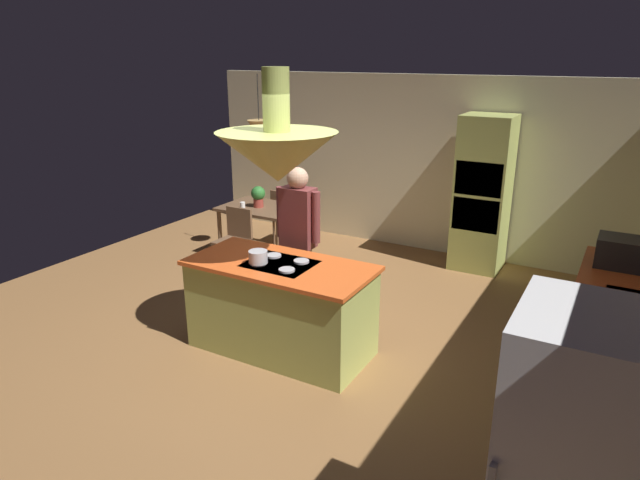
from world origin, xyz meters
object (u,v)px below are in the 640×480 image
at_px(potted_plant_on_table, 258,195).
at_px(kitchen_island, 281,307).
at_px(chair_by_back_wall, 286,214).
at_px(canister_flour, 614,313).
at_px(oven_tower, 482,194).
at_px(dining_table, 262,214).
at_px(chair_facing_island, 235,236).
at_px(cooking_pot_on_cooktop, 258,257).
at_px(microwave_on_counter, 623,253).
at_px(canister_sugar, 615,303).
at_px(cup_on_table, 243,205).
at_px(person_at_island, 298,234).

bearing_deg(potted_plant_on_table, kitchen_island, -50.07).
bearing_deg(chair_by_back_wall, canister_flour, 150.92).
bearing_deg(oven_tower, dining_table, -157.79).
xyz_separation_m(chair_facing_island, potted_plant_on_table, (-0.03, 0.59, 0.42)).
bearing_deg(kitchen_island, chair_by_back_wall, 121.95).
relative_size(canister_flour, cooking_pot_on_cooktop, 0.88).
height_order(canister_flour, microwave_on_counter, microwave_on_counter).
bearing_deg(potted_plant_on_table, chair_by_back_wall, 87.30).
relative_size(chair_by_back_wall, canister_sugar, 5.26).
distance_m(chair_facing_island, canister_sugar, 4.70).
height_order(chair_by_back_wall, canister_flour, canister_flour).
xyz_separation_m(potted_plant_on_table, microwave_on_counter, (4.57, -0.55, 0.13)).
height_order(chair_facing_island, cup_on_table, chair_facing_island).
bearing_deg(person_at_island, dining_table, 136.55).
distance_m(potted_plant_on_table, canister_sugar, 4.87).
xyz_separation_m(dining_table, cup_on_table, (-0.18, -0.20, 0.15)).
relative_size(cup_on_table, cooking_pot_on_cooktop, 0.50).
distance_m(oven_tower, cup_on_table, 3.28).
bearing_deg(cooking_pot_on_cooktop, chair_by_back_wall, 118.34).
relative_size(chair_facing_island, chair_by_back_wall, 1.00).
distance_m(kitchen_island, chair_facing_island, 2.25).
bearing_deg(person_at_island, potted_plant_on_table, 137.81).
bearing_deg(potted_plant_on_table, oven_tower, 22.54).
xyz_separation_m(dining_table, canister_sugar, (4.54, -1.72, 0.35)).
distance_m(chair_facing_island, microwave_on_counter, 4.57).
distance_m(person_at_island, microwave_on_counter, 3.18).
relative_size(dining_table, cooking_pot_on_cooktop, 6.23).
bearing_deg(potted_plant_on_table, canister_flour, -22.22).
relative_size(person_at_island, canister_flour, 10.83).
bearing_deg(canister_sugar, oven_tower, 121.30).
height_order(oven_tower, canister_flour, oven_tower).
xyz_separation_m(kitchen_island, oven_tower, (1.10, 3.24, 0.58)).
bearing_deg(kitchen_island, canister_sugar, 7.64).
height_order(chair_facing_island, microwave_on_counter, microwave_on_counter).
relative_size(canister_flour, microwave_on_counter, 0.34).
xyz_separation_m(kitchen_island, canister_flour, (2.84, 0.20, 0.54)).
bearing_deg(oven_tower, chair_by_back_wall, -169.53).
bearing_deg(cup_on_table, oven_tower, 24.28).
bearing_deg(cup_on_table, microwave_on_counter, -4.59).
distance_m(dining_table, potted_plant_on_table, 0.28).
bearing_deg(microwave_on_counter, canister_flour, -90.00).
relative_size(kitchen_island, cup_on_table, 20.06).
height_order(dining_table, microwave_on_counter, microwave_on_counter).
xyz_separation_m(microwave_on_counter, cooking_pot_on_cooktop, (-3.00, -1.65, -0.06)).
xyz_separation_m(person_at_island, potted_plant_on_table, (-1.50, 1.36, -0.06)).
distance_m(potted_plant_on_table, canister_flour, 4.94).
distance_m(kitchen_island, canister_flour, 2.90).
bearing_deg(chair_by_back_wall, cooking_pot_on_cooktop, 118.34).
height_order(dining_table, person_at_island, person_at_island).
distance_m(kitchen_island, potted_plant_on_table, 2.74).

